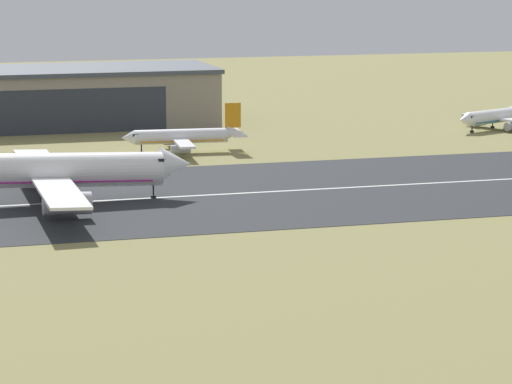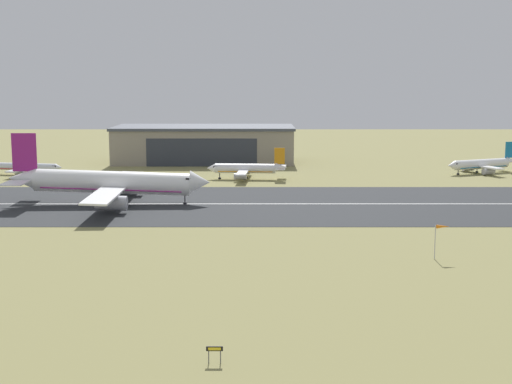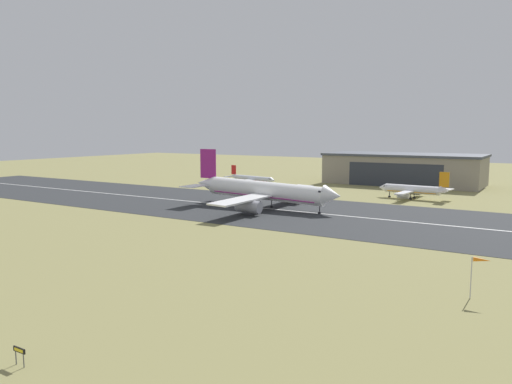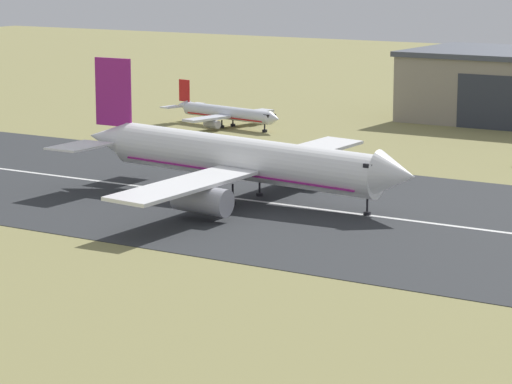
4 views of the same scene
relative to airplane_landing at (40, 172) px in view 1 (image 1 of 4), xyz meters
name	(u,v)px [view 1 (image 1 of 4)]	position (x,y,z in m)	size (l,w,h in m)	color
ground_plane	(501,300)	(40.91, -63.27, -4.82)	(625.28, 625.28, 0.00)	olive
runway_strip	(310,190)	(40.91, 0.18, -4.79)	(385.28, 51.21, 0.06)	#2B2D30
runway_centreline	(310,190)	(40.91, 0.18, -4.75)	(346.75, 0.70, 0.01)	silver
hangar_building	(71,96)	(14.91, 84.16, 1.32)	(60.61, 26.95, 12.24)	gray
airplane_landing	(40,172)	(0.00, 0.00, 0.00)	(45.30, 48.99, 16.01)	white
airplane_parked_centre	(183,137)	(29.80, 41.02, -1.87)	(22.75, 22.43, 8.96)	white
airplane_parked_east	(500,116)	(100.07, 53.95, -2.08)	(25.43, 19.08, 9.17)	white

